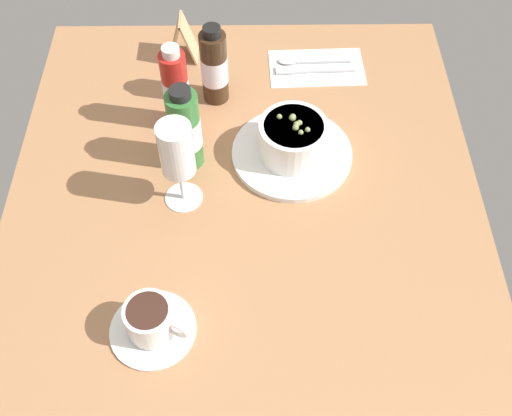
{
  "coord_description": "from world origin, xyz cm",
  "views": [
    {
      "loc": [
        -57.42,
        -1.35,
        85.93
      ],
      "look_at": [
        -1.53,
        -1.94,
        8.46
      ],
      "focal_mm": 42.62,
      "sensor_mm": 36.0,
      "label": 1
    }
  ],
  "objects": [
    {
      "name": "cutlery_setting",
      "position": [
        40.74,
        -14.64,
        0.26
      ],
      "size": [
        12.21,
        20.05,
        0.9
      ],
      "color": "white",
      "rests_on": "ground_plane"
    },
    {
      "name": "menu_card",
      "position": [
        44.59,
        12.84,
        4.78
      ],
      "size": [
        5.78,
        5.93,
        9.67
      ],
      "color": "tan",
      "rests_on": "ground_plane"
    },
    {
      "name": "wine_glass",
      "position": [
        6.96,
        10.71,
        11.95
      ],
      "size": [
        6.64,
        6.64,
        17.86
      ],
      "color": "white",
      "rests_on": "ground_plane"
    },
    {
      "name": "coffee_cup",
      "position": [
        -18.27,
        13.83,
        2.98
      ],
      "size": [
        13.21,
        13.21,
        6.74
      ],
      "color": "white",
      "rests_on": "ground_plane"
    },
    {
      "name": "porridge_bowl",
      "position": [
        16.52,
        -8.77,
        3.65
      ],
      "size": [
        22.26,
        22.26,
        8.87
      ],
      "color": "white",
      "rests_on": "ground_plane"
    },
    {
      "name": "sauce_bottle_green",
      "position": [
        15.69,
        10.27,
        8.15
      ],
      "size": [
        5.72,
        5.72,
        17.53
      ],
      "color": "#337233",
      "rests_on": "ground_plane"
    },
    {
      "name": "sauce_bottle_red",
      "position": [
        25.14,
        12.39,
        8.48
      ],
      "size": [
        4.91,
        4.91,
        18.3
      ],
      "color": "#B21E19",
      "rests_on": "ground_plane"
    },
    {
      "name": "ground_plane",
      "position": [
        0.0,
        0.0,
        -1.5
      ],
      "size": [
        110.0,
        84.0,
        3.0
      ],
      "primitive_type": "cube",
      "color": "#A8754C"
    },
    {
      "name": "sauce_bottle_brown",
      "position": [
        32.3,
        5.68,
        7.76
      ],
      "size": [
        5.22,
        5.22,
        16.9
      ],
      "color": "#382314",
      "rests_on": "ground_plane"
    }
  ]
}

